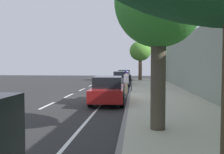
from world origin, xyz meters
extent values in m
plane|color=#2A2A2A|center=(0.00, 0.00, 0.00)|extent=(67.01, 67.01, 0.00)
cube|color=#B2B199|center=(3.99, 0.00, 0.06)|extent=(4.45, 41.88, 0.13)
cube|color=gray|center=(1.68, 0.00, 0.06)|extent=(0.16, 41.88, 0.13)
cube|color=white|center=(-2.62, -7.24, 0.00)|extent=(0.14, 2.20, 0.01)
cube|color=white|center=(-2.62, -3.04, 0.00)|extent=(0.14, 2.20, 0.01)
cube|color=white|center=(-2.62, 1.16, 0.00)|extent=(0.14, 2.20, 0.01)
cube|color=white|center=(-2.62, 5.36, 0.00)|extent=(0.14, 2.20, 0.01)
cube|color=white|center=(-2.62, 9.56, 0.00)|extent=(0.14, 2.20, 0.01)
cube|color=white|center=(-2.62, 13.76, 0.00)|extent=(0.14, 2.20, 0.01)
cube|color=white|center=(-2.62, 17.96, 0.00)|extent=(0.14, 2.20, 0.01)
cube|color=white|center=(0.21, 0.00, 0.00)|extent=(0.12, 41.88, 0.01)
cube|color=gray|center=(6.46, 0.00, 2.33)|extent=(0.50, 41.88, 4.65)
cube|color=maroon|center=(0.52, -1.85, 0.60)|extent=(1.94, 4.47, 0.64)
cube|color=black|center=(0.52, -1.85, 1.22)|extent=(1.63, 2.16, 0.60)
cylinder|color=black|center=(1.28, -0.46, 0.33)|extent=(0.25, 0.67, 0.66)
cylinder|color=black|center=(-0.34, -0.52, 0.33)|extent=(0.25, 0.67, 0.66)
cylinder|color=black|center=(1.39, -3.18, 0.33)|extent=(0.25, 0.67, 0.66)
cylinder|color=black|center=(-0.23, -3.25, 0.33)|extent=(0.25, 0.67, 0.66)
cube|color=slate|center=(0.67, 9.72, 0.60)|extent=(1.82, 4.42, 0.64)
cube|color=black|center=(0.67, 9.72, 1.22)|extent=(1.58, 2.12, 0.60)
cylinder|color=black|center=(1.50, 11.07, 0.33)|extent=(0.23, 0.66, 0.66)
cylinder|color=black|center=(-0.12, 11.09, 0.33)|extent=(0.23, 0.66, 0.66)
cylinder|color=black|center=(1.46, 8.34, 0.33)|extent=(0.23, 0.66, 0.66)
cylinder|color=black|center=(-0.16, 8.37, 0.33)|extent=(0.23, 0.66, 0.66)
cube|color=black|center=(0.59, 17.05, 0.60)|extent=(1.97, 4.48, 0.64)
cube|color=black|center=(0.59, 17.05, 1.22)|extent=(1.65, 2.17, 0.60)
cylinder|color=black|center=(1.34, 18.45, 0.33)|extent=(0.25, 0.67, 0.66)
cylinder|color=black|center=(-0.28, 18.37, 0.33)|extent=(0.25, 0.67, 0.66)
cylinder|color=black|center=(1.46, 15.72, 0.33)|extent=(0.25, 0.67, 0.66)
cylinder|color=black|center=(-0.15, 15.65, 0.33)|extent=(0.25, 0.67, 0.66)
torus|color=black|center=(0.84, 2.58, 0.34)|extent=(0.52, 0.51, 0.68)
torus|color=black|center=(1.58, 3.30, 0.34)|extent=(0.52, 0.51, 0.68)
cylinder|color=#1926A5|center=(1.12, 2.85, 0.43)|extent=(0.49, 0.48, 0.50)
cylinder|color=#1926A5|center=(1.38, 3.10, 0.42)|extent=(0.12, 0.12, 0.47)
cylinder|color=#1926A5|center=(1.15, 2.88, 0.66)|extent=(0.55, 0.54, 0.05)
cylinder|color=#1926A5|center=(1.46, 3.18, 0.26)|extent=(0.28, 0.27, 0.19)
cylinder|color=#1926A5|center=(1.50, 3.22, 0.49)|extent=(0.21, 0.21, 0.33)
cylinder|color=#1926A5|center=(0.87, 2.60, 0.50)|extent=(0.11, 0.10, 0.33)
cube|color=black|center=(1.41, 3.14, 0.69)|extent=(0.24, 0.24, 0.05)
cylinder|color=black|center=(0.89, 2.63, 0.72)|extent=(0.34, 0.35, 0.03)
cylinder|color=#C6B284|center=(1.36, 2.58, 0.43)|extent=(0.15, 0.15, 0.86)
cylinder|color=#C6B284|center=(1.46, 2.40, 0.43)|extent=(0.15, 0.15, 0.86)
cube|color=white|center=(1.41, 2.49, 1.17)|extent=(0.38, 0.44, 0.61)
cylinder|color=white|center=(1.29, 2.72, 1.14)|extent=(0.10, 0.10, 0.58)
cylinder|color=white|center=(1.53, 2.26, 1.14)|extent=(0.10, 0.10, 0.58)
sphere|color=#A3746E|center=(1.41, 2.49, 1.59)|extent=(0.24, 0.24, 0.24)
sphere|color=navy|center=(1.41, 2.49, 1.63)|extent=(0.27, 0.27, 0.27)
cube|color=black|center=(1.59, 2.58, 1.19)|extent=(0.30, 0.35, 0.44)
cylinder|color=#473F31|center=(2.79, -7.62, 1.76)|extent=(0.47, 0.47, 3.26)
ellipsoid|color=#368B30|center=(2.79, -7.62, 4.15)|extent=(2.79, 2.79, 2.87)
cylinder|color=brown|center=(2.79, 17.49, 1.72)|extent=(0.47, 0.47, 3.19)
ellipsoid|color=#48852C|center=(2.79, 17.49, 4.12)|extent=(2.93, 2.93, 2.71)
cylinder|color=black|center=(4.15, 4.90, 0.53)|extent=(0.15, 0.15, 0.80)
cylinder|color=black|center=(4.03, 5.06, 0.53)|extent=(0.15, 0.15, 0.80)
cube|color=#264C26|center=(4.09, 4.98, 1.21)|extent=(0.41, 0.44, 0.57)
cylinder|color=#264C26|center=(4.25, 4.78, 1.18)|extent=(0.10, 0.10, 0.54)
cylinder|color=#264C26|center=(3.93, 5.19, 1.18)|extent=(0.10, 0.10, 0.54)
sphere|color=#CF7771|center=(4.09, 4.98, 1.60)|extent=(0.22, 0.22, 0.22)
camera|label=1|loc=(2.05, -15.14, 2.16)|focal=37.71mm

